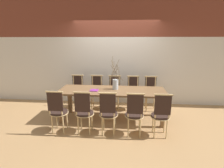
{
  "coord_description": "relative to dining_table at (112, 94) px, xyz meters",
  "views": [
    {
      "loc": [
        0.36,
        -4.06,
        1.95
      ],
      "look_at": [
        0.0,
        0.0,
        0.92
      ],
      "focal_mm": 28.0,
      "sensor_mm": 36.0,
      "label": 1
    }
  ],
  "objects": [
    {
      "name": "ground_plane",
      "position": [
        0.0,
        0.0,
        -0.67
      ],
      "size": [
        16.0,
        16.0,
        0.0
      ],
      "primitive_type": "plane",
      "color": "#A87F51"
    },
    {
      "name": "wall_rear",
      "position": [
        0.0,
        1.26,
        0.93
      ],
      "size": [
        12.0,
        0.06,
        3.2
      ],
      "color": "silver",
      "rests_on": "ground_plane"
    },
    {
      "name": "dining_table",
      "position": [
        0.0,
        0.0,
        0.0
      ],
      "size": [
        2.59,
        0.86,
        0.77
      ],
      "color": "brown",
      "rests_on": "ground_plane"
    },
    {
      "name": "chair_near_leftend",
      "position": [
        -1.08,
        -0.74,
        -0.15
      ],
      "size": [
        0.39,
        0.39,
        0.96
      ],
      "color": "black",
      "rests_on": "ground_plane"
    },
    {
      "name": "chair_near_left",
      "position": [
        -0.52,
        -0.74,
        -0.15
      ],
      "size": [
        0.39,
        0.39,
        0.96
      ],
      "color": "black",
      "rests_on": "ground_plane"
    },
    {
      "name": "chair_near_center",
      "position": [
        -0.01,
        -0.74,
        -0.15
      ],
      "size": [
        0.39,
        0.39,
        0.96
      ],
      "color": "black",
      "rests_on": "ground_plane"
    },
    {
      "name": "chair_near_right",
      "position": [
        0.53,
        -0.74,
        -0.15
      ],
      "size": [
        0.39,
        0.39,
        0.96
      ],
      "color": "black",
      "rests_on": "ground_plane"
    },
    {
      "name": "chair_near_rightend",
      "position": [
        1.06,
        -0.74,
        -0.15
      ],
      "size": [
        0.39,
        0.39,
        0.96
      ],
      "color": "black",
      "rests_on": "ground_plane"
    },
    {
      "name": "chair_far_leftend",
      "position": [
        -1.09,
        0.74,
        -0.15
      ],
      "size": [
        0.39,
        0.39,
        0.96
      ],
      "rotation": [
        0.0,
        0.0,
        3.14
      ],
      "color": "black",
      "rests_on": "ground_plane"
    },
    {
      "name": "chair_far_left",
      "position": [
        -0.52,
        0.74,
        -0.15
      ],
      "size": [
        0.39,
        0.39,
        0.96
      ],
      "rotation": [
        0.0,
        0.0,
        3.14
      ],
      "color": "black",
      "rests_on": "ground_plane"
    },
    {
      "name": "chair_far_center",
      "position": [
        -0.0,
        0.74,
        -0.15
      ],
      "size": [
        0.39,
        0.39,
        0.96
      ],
      "rotation": [
        0.0,
        0.0,
        3.14
      ],
      "color": "black",
      "rests_on": "ground_plane"
    },
    {
      "name": "chair_far_right",
      "position": [
        0.54,
        0.74,
        -0.15
      ],
      "size": [
        0.39,
        0.39,
        0.96
      ],
      "rotation": [
        0.0,
        0.0,
        3.14
      ],
      "color": "black",
      "rests_on": "ground_plane"
    },
    {
      "name": "chair_far_rightend",
      "position": [
        1.03,
        0.74,
        -0.15
      ],
      "size": [
        0.39,
        0.39,
        0.96
      ],
      "rotation": [
        0.0,
        0.0,
        3.14
      ],
      "color": "black",
      "rests_on": "ground_plane"
    },
    {
      "name": "vase_centerpiece",
      "position": [
        0.08,
        0.09,
        0.24
      ],
      "size": [
        0.35,
        0.35,
        0.81
      ],
      "color": "#B2BCC1",
      "rests_on": "dining_table"
    },
    {
      "name": "book_stack",
      "position": [
        -0.42,
        -0.09,
        0.11
      ],
      "size": [
        0.2,
        0.19,
        0.02
      ],
      "color": "#842D8C",
      "rests_on": "dining_table"
    }
  ]
}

